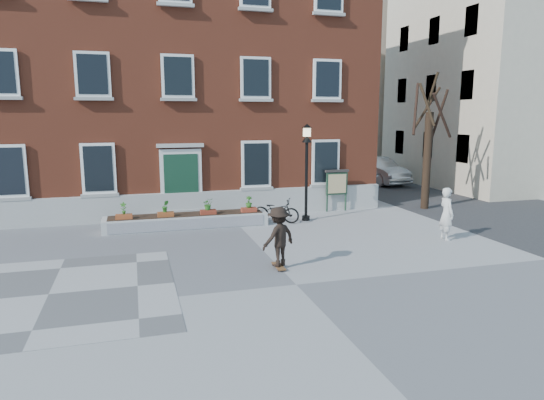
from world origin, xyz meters
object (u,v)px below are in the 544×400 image
object	(u,v)px
bicycle	(276,211)
lamp_post	(307,159)
notice_board	(337,183)
skateboarder	(279,237)
parked_car	(377,170)
bystander	(447,214)

from	to	relation	value
bicycle	lamp_post	bearing A→B (deg)	-59.07
notice_board	bicycle	bearing A→B (deg)	-155.03
skateboarder	bicycle	bearing A→B (deg)	74.23
parked_car	skateboarder	world-z (taller)	skateboarder
bicycle	parked_car	bearing A→B (deg)	-16.82
parked_car	bystander	xyz separation A→B (m)	(-4.41, -13.26, 0.10)
parked_car	notice_board	size ratio (longest dim) A/B	2.65
lamp_post	skateboarder	world-z (taller)	lamp_post
bystander	parked_car	bearing A→B (deg)	-14.66
parked_car	notice_board	xyz separation A→B (m)	(-6.03, -7.55, 0.45)
notice_board	skateboarder	world-z (taller)	notice_board
parked_car	notice_board	distance (m)	9.67
notice_board	skateboarder	bearing A→B (deg)	-124.24
bicycle	skateboarder	size ratio (longest dim) A/B	1.07
bicycle	skateboarder	world-z (taller)	skateboarder
bicycle	parked_car	distance (m)	13.01
parked_car	bystander	bearing A→B (deg)	-115.79
bicycle	parked_car	size ratio (longest dim) A/B	0.38
bicycle	skateboarder	bearing A→B (deg)	-166.82
parked_car	lamp_post	bearing A→B (deg)	-139.04
bicycle	parked_car	xyz separation A→B (m)	(9.32, 9.08, 0.32)
parked_car	lamp_post	xyz separation A→B (m)	(-8.03, -9.03, 1.72)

